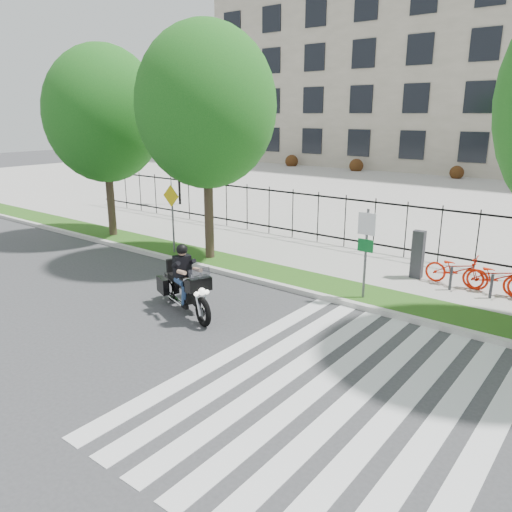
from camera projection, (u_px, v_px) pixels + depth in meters
The scene contains 13 objects.
ground at pixel (164, 328), 12.32m from camera, with size 120.00×120.00×0.00m, color #38383A.
curb at pixel (264, 282), 15.40m from camera, with size 60.00×0.20×0.15m, color beige.
grass_verge at pixel (280, 275), 16.05m from camera, with size 60.00×1.50×0.15m, color #1F4B12.
sidewalk at pixel (320, 258), 17.94m from camera, with size 60.00×3.50×0.15m, color #A19E96.
plaza at pixel (465, 197), 31.25m from camera, with size 80.00×34.00×0.10m, color #A19E96.
crosswalk_stripes at pixel (337, 392), 9.46m from camera, with size 5.70×8.00×0.01m, color silver, non-canonical shape.
iron_fence at pixel (345, 221), 18.97m from camera, with size 30.00×0.06×2.00m, color black, non-canonical shape.
lamp_post_left at pixel (178, 149), 27.63m from camera, with size 1.06×0.70×4.25m.
street_tree_0 at pixel (104, 115), 19.81m from camera, with size 4.67×4.67×7.59m.
street_tree_1 at pixel (206, 107), 16.43m from camera, with size 4.69×4.69×7.86m.
sign_pole_regulatory at pixel (366, 242), 13.49m from camera, with size 0.50×0.09×2.50m.
sign_pole_warning at pixel (172, 210), 18.00m from camera, with size 0.78×0.09×2.49m.
motorcycle_rider at pixel (186, 286), 13.10m from camera, with size 2.71×1.45×2.21m.
Camera 1 is at (8.77, -7.56, 5.10)m, focal length 35.00 mm.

